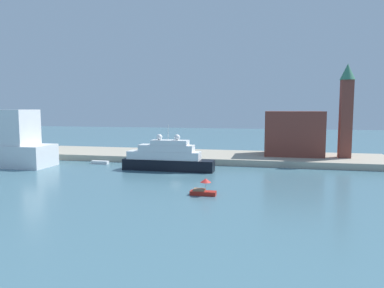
# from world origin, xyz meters

# --- Properties ---
(ground) EXTENTS (400.00, 400.00, 0.00)m
(ground) POSITION_xyz_m (0.00, 0.00, 0.00)
(ground) COLOR slate
(quay_dock) EXTENTS (110.00, 22.48, 1.76)m
(quay_dock) POSITION_xyz_m (0.00, 27.24, 0.88)
(quay_dock) COLOR #ADA38E
(quay_dock) RESTS_ON ground
(large_yacht) EXTENTS (23.24, 4.43, 11.67)m
(large_yacht) POSITION_xyz_m (-3.94, 6.11, 3.15)
(large_yacht) COLOR black
(large_yacht) RESTS_ON ground
(small_motorboat) EXTENTS (4.67, 1.95, 3.07)m
(small_motorboat) POSITION_xyz_m (9.82, -17.25, 1.08)
(small_motorboat) COLOR #B22319
(small_motorboat) RESTS_ON ground
(work_barge) EXTENTS (4.86, 1.54, 0.85)m
(work_barge) POSITION_xyz_m (-25.47, 12.02, 0.43)
(work_barge) COLOR silver
(work_barge) RESTS_ON ground
(harbor_building) EXTENTS (16.62, 12.64, 13.04)m
(harbor_building) POSITION_xyz_m (28.19, 30.13, 8.28)
(harbor_building) COLOR brown
(harbor_building) RESTS_ON quay_dock
(bell_tower) EXTENTS (4.11, 4.11, 26.18)m
(bell_tower) POSITION_xyz_m (41.97, 27.08, 15.99)
(bell_tower) COLOR brown
(bell_tower) RESTS_ON quay_dock
(parked_car) EXTENTS (3.98, 1.64, 1.52)m
(parked_car) POSITION_xyz_m (-14.34, 23.30, 2.41)
(parked_car) COLOR #B21E1E
(parked_car) RESTS_ON quay_dock
(person_figure) EXTENTS (0.36, 0.36, 1.59)m
(person_figure) POSITION_xyz_m (-8.40, 23.44, 2.50)
(person_figure) COLOR maroon
(person_figure) RESTS_ON quay_dock
(mooring_bollard) EXTENTS (0.41, 0.41, 0.82)m
(mooring_bollard) POSITION_xyz_m (-2.20, 16.94, 2.17)
(mooring_bollard) COLOR black
(mooring_bollard) RESTS_ON quay_dock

